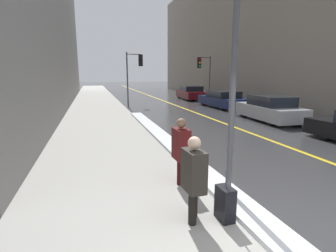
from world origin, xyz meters
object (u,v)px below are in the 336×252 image
Objects in this scene: traffic_light_far at (204,69)px; pedestrian_trailing at (181,148)px; lamp_post at (235,49)px; pedestrian_with_shoulder_bag at (193,175)px; parked_car_navy at (222,99)px; parked_car_silver at (270,109)px; traffic_light_near at (135,67)px; parked_car_maroon at (191,93)px; rolling_suitcase at (225,204)px.

traffic_light_far reaches higher than pedestrian_trailing.
traffic_light_far is at bearing 67.95° from lamp_post.
pedestrian_with_shoulder_bag is 0.32× the size of parked_car_navy.
traffic_light_far is 2.70× the size of pedestrian_with_shoulder_bag.
pedestrian_trailing reaches higher than parked_car_silver.
traffic_light_near is 0.97× the size of parked_car_silver.
traffic_light_far reaches higher than parked_car_maroon.
parked_car_navy is 15.68m from rolling_suitcase.
parked_car_navy is (-0.15, -3.93, -2.30)m from traffic_light_far.
pedestrian_with_shoulder_bag is (-1.85, -17.07, -2.15)m from traffic_light_near.
pedestrian_trailing is (0.32, 1.57, 0.01)m from pedestrian_with_shoulder_bag.
traffic_light_far reaches higher than rolling_suitcase.
parked_car_maroon is at bearing -94.69° from traffic_light_far.
traffic_light_near is 7.20m from parked_car_navy.
pedestrian_trailing is at bearing -175.71° from rolling_suitcase.
traffic_light_far is 0.86× the size of parked_car_navy.
lamp_post is 5.11× the size of rolling_suitcase.
lamp_post is 3.28× the size of pedestrian_with_shoulder_bag.
parked_car_navy is at bearing -0.09° from parked_car_silver.
pedestrian_trailing reaches higher than rolling_suitcase.
pedestrian_with_shoulder_bag is at bearing -147.73° from lamp_post.
parked_car_maroon is (7.80, 20.31, -0.20)m from pedestrian_with_shoulder_bag.
traffic_light_far reaches higher than pedestrian_with_shoulder_bag.
pedestrian_trailing is 1.81m from rolling_suitcase.
lamp_post is at bearing 141.24° from parked_car_silver.
parked_car_maroon is (-0.12, 2.64, -2.27)m from traffic_light_far.
parked_car_silver is 0.92× the size of parked_car_navy.
traffic_light_near is at bearing 34.38° from parked_car_silver.
traffic_light_far is at bearing 153.27° from pedestrian_with_shoulder_bag.
pedestrian_with_shoulder_bag is 1.60m from pedestrian_trailing.
pedestrian_trailing is at bearing 165.93° from pedestrian_with_shoulder_bag.
parked_car_navy is 1.06× the size of parked_car_maroon.
rolling_suitcase is (-7.25, -13.89, -0.29)m from parked_car_navy.
pedestrian_trailing is 0.35× the size of parked_car_silver.
lamp_post reaches higher than traffic_light_near.
rolling_suitcase is (0.21, -1.72, -0.53)m from pedestrian_trailing.
pedestrian_with_shoulder_bag is 21.75m from parked_car_maroon.
pedestrian_trailing is (-0.71, 0.91, -2.08)m from lamp_post.
parked_car_maroon is 21.72m from rolling_suitcase.
rolling_suitcase is at bearing 71.15° from pedestrian_with_shoulder_bag.
traffic_light_near is 4.31× the size of rolling_suitcase.
lamp_post is 20.91m from parked_car_maroon.
traffic_light_far is at bearing -174.55° from parked_car_maroon.
traffic_light_near is 2.72× the size of pedestrian_trailing.
lamp_post is 14.91m from parked_car_navy.
pedestrian_trailing is at bearing 161.00° from parked_car_maroon.
pedestrian_trailing reaches higher than parked_car_navy.
lamp_post reaches higher than parked_car_navy.
lamp_post is 9.96m from parked_car_silver.
traffic_light_far is (6.89, 17.01, -0.02)m from lamp_post.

